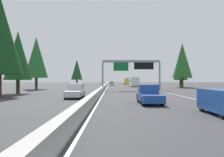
{
  "coord_description": "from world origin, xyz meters",
  "views": [
    {
      "loc": [
        -2.49,
        -1.63,
        2.35
      ],
      "look_at": [
        62.34,
        -1.74,
        2.63
      ],
      "focal_mm": 40.34,
      "sensor_mm": 36.0,
      "label": 1
    }
  ],
  "objects": [
    {
      "name": "pickup_far_left",
      "position": [
        22.21,
        -5.3,
        0.91
      ],
      "size": [
        5.6,
        2.0,
        1.86
      ],
      "color": "#1E4793",
      "rests_on": "ground"
    },
    {
      "name": "sedan_far_right",
      "position": [
        44.75,
        -8.95,
        0.68
      ],
      "size": [
        4.4,
        1.8,
        1.47
      ],
      "color": "#2D6B38",
      "rests_on": "ground"
    },
    {
      "name": "conifer_left_near",
      "position": [
        39.23,
        13.93,
        6.32
      ],
      "size": [
        4.58,
        4.58,
        10.41
      ],
      "color": "#4C3823",
      "rests_on": "ground"
    },
    {
      "name": "conifer_right_mid",
      "position": [
        69.36,
        -21.87,
        7.8
      ],
      "size": [
        5.64,
        5.64,
        12.82
      ],
      "color": "#4C3823",
      "rests_on": "ground"
    },
    {
      "name": "conifer_right_far",
      "position": [
        75.43,
        -23.02,
        6.02
      ],
      "size": [
        4.36,
        4.36,
        9.92
      ],
      "color": "#4C3823",
      "rests_on": "ground"
    },
    {
      "name": "minivan_mid_right",
      "position": [
        14.15,
        -9.1,
        0.95
      ],
      "size": [
        5.0,
        1.95,
        1.69
      ],
      "color": "#1E4793",
      "rests_on": "ground"
    },
    {
      "name": "median_barrier",
      "position": [
        80.0,
        0.3,
        0.45
      ],
      "size": [
        180.0,
        0.56,
        0.9
      ],
      "primitive_type": "cube",
      "color": "#9E9B93",
      "rests_on": "ground"
    },
    {
      "name": "conifer_left_far",
      "position": [
        98.51,
        12.35,
        6.33
      ],
      "size": [
        4.59,
        4.59,
        10.43
      ],
      "color": "#4C3823",
      "rests_on": "ground"
    },
    {
      "name": "box_truck_mid_center",
      "position": [
        118.69,
        -9.06,
        1.61
      ],
      "size": [
        8.5,
        2.4,
        2.95
      ],
      "color": "gold",
      "rests_on": "ground"
    },
    {
      "name": "shoulder_stripe_right",
      "position": [
        70.0,
        -11.52,
        0.01
      ],
      "size": [
        160.0,
        0.16,
        0.01
      ],
      "primitive_type": "cube",
      "color": "silver",
      "rests_on": "ground"
    },
    {
      "name": "shoulder_stripe_median",
      "position": [
        70.0,
        -0.25,
        0.01
      ],
      "size": [
        160.0,
        0.16,
        0.01
      ],
      "primitive_type": "cube",
      "color": "silver",
      "rests_on": "ground"
    },
    {
      "name": "oncoming_near",
      "position": [
        29.86,
        3.03,
        0.91
      ],
      "size": [
        5.6,
        2.0,
        1.86
      ],
      "rotation": [
        0.0,
        0.0,
        3.14
      ],
      "color": "silver",
      "rests_on": "ground"
    },
    {
      "name": "conifer_left_mid",
      "position": [
        58.54,
        16.67,
        7.71
      ],
      "size": [
        5.58,
        5.58,
        12.67
      ],
      "color": "#4C3823",
      "rests_on": "ground"
    },
    {
      "name": "sedan_distant_a",
      "position": [
        99.03,
        -1.69,
        0.68
      ],
      "size": [
        4.4,
        1.8,
        1.47
      ],
      "color": "silver",
      "rests_on": "ground"
    },
    {
      "name": "bus_distant_b",
      "position": [
        82.02,
        -9.13,
        1.72
      ],
      "size": [
        11.5,
        2.55,
        3.1
      ],
      "color": "white",
      "rests_on": "ground"
    },
    {
      "name": "ground_plane",
      "position": [
        60.0,
        0.0,
        0.0
      ],
      "size": [
        320.0,
        320.0,
        0.0
      ],
      "primitive_type": "plane",
      "color": "#38383A"
    },
    {
      "name": "sign_gantry_overhead",
      "position": [
        51.66,
        -6.03,
        5.21
      ],
      "size": [
        0.5,
        12.68,
        6.54
      ],
      "color": "gray",
      "rests_on": "ground"
    }
  ]
}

